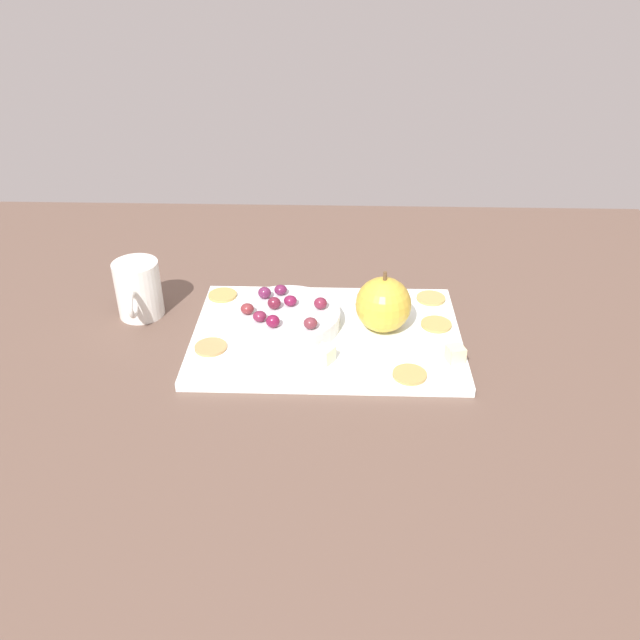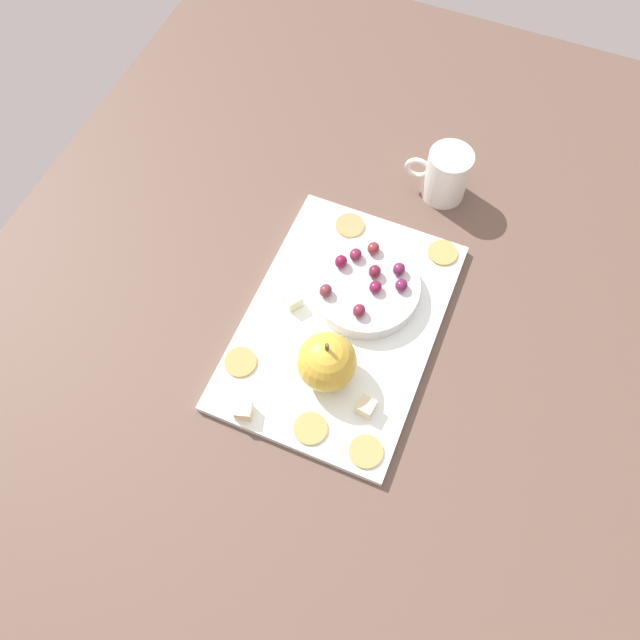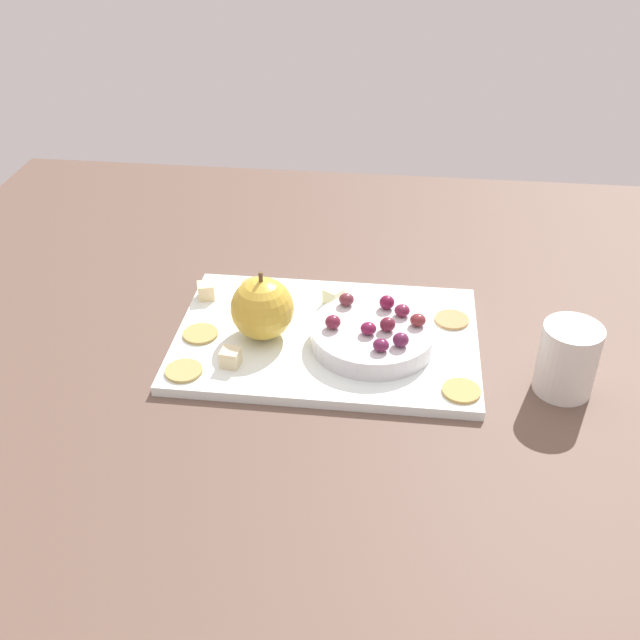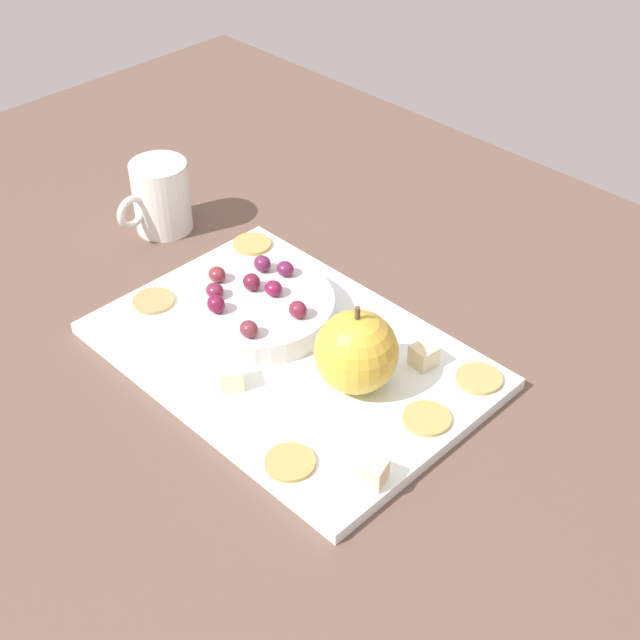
{
  "view_description": "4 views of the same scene",
  "coord_description": "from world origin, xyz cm",
  "px_view_note": "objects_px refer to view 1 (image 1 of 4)",
  "views": [
    {
      "loc": [
        -5.01,
        75.66,
        55.43
      ],
      "look_at": [
        -2.6,
        -0.75,
        8.5
      ],
      "focal_mm": 36.66,
      "sensor_mm": 36.0,
      "label": 1
    },
    {
      "loc": [
        -40.91,
        -13.94,
        83.2
      ],
      "look_at": [
        -6.38,
        0.41,
        10.57
      ],
      "focal_mm": 35.3,
      "sensor_mm": 36.0,
      "label": 2
    },
    {
      "loc": [
        4.56,
        -78.21,
        60.28
      ],
      "look_at": [
        -4.07,
        -4.09,
        9.97
      ],
      "focal_mm": 42.53,
      "sensor_mm": 36.0,
      "label": 3
    },
    {
      "loc": [
        -52.22,
        43.02,
        62.69
      ],
      "look_at": [
        -5.47,
        -3.77,
        9.75
      ],
      "focal_mm": 50.18,
      "sensor_mm": 36.0,
      "label": 4
    }
  ],
  "objects_px": {
    "serving_dish": "(286,318)",
    "grape_2": "(320,303)",
    "cheese_cube_0": "(325,354)",
    "grape_3": "(260,316)",
    "grape_6": "(265,293)",
    "grape_4": "(247,309)",
    "cracker_0": "(436,324)",
    "grape_1": "(281,290)",
    "cheese_cube_2": "(455,354)",
    "platter": "(327,335)",
    "grape_0": "(274,303)",
    "cracker_3": "(211,347)",
    "cracker_1": "(223,295)",
    "apple_whole": "(383,305)",
    "grape_7": "(273,321)",
    "grape_8": "(310,323)",
    "cracker_2": "(431,298)",
    "cheese_cube_1": "(398,299)",
    "cup": "(138,290)",
    "cracker_4": "(410,374)",
    "grape_5": "(290,301)"
  },
  "relations": [
    {
      "from": "cracker_2",
      "to": "grape_1",
      "type": "bearing_deg",
      "value": 8.93
    },
    {
      "from": "grape_4",
      "to": "cheese_cube_2",
      "type": "bearing_deg",
      "value": 165.93
    },
    {
      "from": "platter",
      "to": "apple_whole",
      "type": "xyz_separation_m",
      "value": [
        -0.08,
        -0.01,
        0.05
      ]
    },
    {
      "from": "cracker_0",
      "to": "grape_0",
      "type": "xyz_separation_m",
      "value": [
        0.23,
        0.0,
        0.03
      ]
    },
    {
      "from": "grape_4",
      "to": "cup",
      "type": "relative_size",
      "value": 0.19
    },
    {
      "from": "cracker_1",
      "to": "grape_1",
      "type": "relative_size",
      "value": 2.31
    },
    {
      "from": "serving_dish",
      "to": "cracker_4",
      "type": "bearing_deg",
      "value": 145.22
    },
    {
      "from": "grape_4",
      "to": "platter",
      "type": "bearing_deg",
      "value": 177.93
    },
    {
      "from": "cracker_0",
      "to": "cracker_4",
      "type": "distance_m",
      "value": 0.13
    },
    {
      "from": "serving_dish",
      "to": "cracker_3",
      "type": "xyz_separation_m",
      "value": [
        0.1,
        0.06,
        -0.01
      ]
    },
    {
      "from": "grape_2",
      "to": "grape_5",
      "type": "height_order",
      "value": "grape_2"
    },
    {
      "from": "apple_whole",
      "to": "cracker_0",
      "type": "xyz_separation_m",
      "value": [
        -0.08,
        -0.01,
        -0.04
      ]
    },
    {
      "from": "grape_2",
      "to": "cup",
      "type": "height_order",
      "value": "cup"
    },
    {
      "from": "grape_4",
      "to": "serving_dish",
      "type": "bearing_deg",
      "value": -170.15
    },
    {
      "from": "grape_6",
      "to": "grape_7",
      "type": "height_order",
      "value": "same"
    },
    {
      "from": "cracker_3",
      "to": "grape_6",
      "type": "distance_m",
      "value": 0.12
    },
    {
      "from": "cracker_0",
      "to": "cheese_cube_1",
      "type": "bearing_deg",
      "value": -47.51
    },
    {
      "from": "cracker_0",
      "to": "grape_0",
      "type": "distance_m",
      "value": 0.23
    },
    {
      "from": "cracker_0",
      "to": "cup",
      "type": "xyz_separation_m",
      "value": [
        0.43,
        -0.04,
        0.03
      ]
    },
    {
      "from": "grape_0",
      "to": "grape_1",
      "type": "xyz_separation_m",
      "value": [
        -0.01,
        -0.04,
        -0.0
      ]
    },
    {
      "from": "grape_8",
      "to": "cheese_cube_0",
      "type": "bearing_deg",
      "value": 116.16
    },
    {
      "from": "cheese_cube_1",
      "to": "cup",
      "type": "distance_m",
      "value": 0.38
    },
    {
      "from": "cracker_0",
      "to": "grape_3",
      "type": "height_order",
      "value": "grape_3"
    },
    {
      "from": "cheese_cube_0",
      "to": "grape_2",
      "type": "relative_size",
      "value": 1.14
    },
    {
      "from": "platter",
      "to": "grape_6",
      "type": "height_order",
      "value": "grape_6"
    },
    {
      "from": "platter",
      "to": "grape_8",
      "type": "relative_size",
      "value": 19.82
    },
    {
      "from": "cracker_4",
      "to": "cup",
      "type": "relative_size",
      "value": 0.44
    },
    {
      "from": "cracker_2",
      "to": "cracker_3",
      "type": "bearing_deg",
      "value": 24.64
    },
    {
      "from": "cracker_3",
      "to": "cracker_4",
      "type": "bearing_deg",
      "value": 168.41
    },
    {
      "from": "grape_4",
      "to": "grape_8",
      "type": "xyz_separation_m",
      "value": [
        -0.09,
        0.04,
        0.0
      ]
    },
    {
      "from": "grape_0",
      "to": "grape_4",
      "type": "height_order",
      "value": "grape_0"
    },
    {
      "from": "serving_dish",
      "to": "grape_2",
      "type": "height_order",
      "value": "grape_2"
    },
    {
      "from": "cracker_3",
      "to": "cracker_4",
      "type": "relative_size",
      "value": 1.0
    },
    {
      "from": "cheese_cube_1",
      "to": "cup",
      "type": "relative_size",
      "value": 0.22
    },
    {
      "from": "serving_dish",
      "to": "grape_0",
      "type": "relative_size",
      "value": 8.06
    },
    {
      "from": "cheese_cube_1",
      "to": "grape_3",
      "type": "xyz_separation_m",
      "value": [
        0.2,
        0.09,
        0.02
      ]
    },
    {
      "from": "platter",
      "to": "grape_6",
      "type": "relative_size",
      "value": 19.82
    },
    {
      "from": "cheese_cube_2",
      "to": "cracker_1",
      "type": "height_order",
      "value": "cheese_cube_2"
    },
    {
      "from": "cracker_1",
      "to": "serving_dish",
      "type": "bearing_deg",
      "value": 141.9
    },
    {
      "from": "grape_8",
      "to": "serving_dish",
      "type": "bearing_deg",
      "value": -51.09
    },
    {
      "from": "platter",
      "to": "grape_4",
      "type": "distance_m",
      "value": 0.12
    },
    {
      "from": "cracker_0",
      "to": "grape_1",
      "type": "height_order",
      "value": "grape_1"
    },
    {
      "from": "apple_whole",
      "to": "grape_5",
      "type": "distance_m",
      "value": 0.13
    },
    {
      "from": "grape_3",
      "to": "grape_6",
      "type": "distance_m",
      "value": 0.06
    },
    {
      "from": "cracker_4",
      "to": "grape_6",
      "type": "relative_size",
      "value": 2.31
    },
    {
      "from": "cracker_4",
      "to": "grape_6",
      "type": "xyz_separation_m",
      "value": [
        0.2,
        -0.15,
        0.03
      ]
    },
    {
      "from": "serving_dish",
      "to": "grape_7",
      "type": "relative_size",
      "value": 8.06
    },
    {
      "from": "grape_2",
      "to": "grape_4",
      "type": "relative_size",
      "value": 1.0
    },
    {
      "from": "cracker_4",
      "to": "grape_3",
      "type": "height_order",
      "value": "grape_3"
    },
    {
      "from": "cracker_0",
      "to": "serving_dish",
      "type": "bearing_deg",
      "value": 1.94
    }
  ]
}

